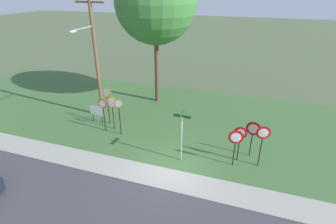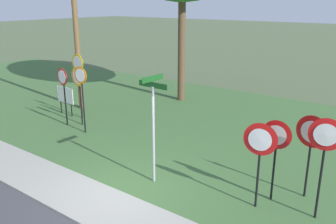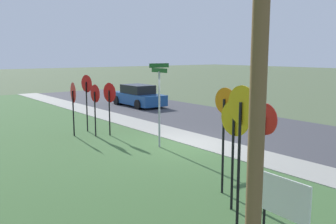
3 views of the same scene
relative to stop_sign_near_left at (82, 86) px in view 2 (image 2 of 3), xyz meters
The scene contains 14 objects.
ground_plane 5.21m from the stop_sign_near_left, 29.66° to the right, with size 160.00×160.00×0.00m, color #4C5B3D.
sidewalk_strip 5.61m from the stop_sign_near_left, 37.19° to the right, with size 44.00×1.60×0.06m, color #99968C.
grass_median 5.85m from the stop_sign_near_left, 40.40° to the left, with size 44.00×12.00×0.04m, color #3D6033.
stop_sign_near_left is the anchor object (origin of this frame).
stop_sign_near_right 1.86m from the stop_sign_near_left, 143.23° to the left, with size 0.73×0.11×2.77m.
stop_sign_far_left 1.27m from the stop_sign_near_left, behind, with size 0.66×0.12×2.34m.
stop_sign_far_center 0.97m from the stop_sign_near_left, 146.51° to the left, with size 0.76×0.10×2.38m.
yield_sign_near_left 8.21m from the stop_sign_near_left, ahead, with size 0.83×0.15×2.21m.
yield_sign_near_right 8.72m from the stop_sign_near_left, ahead, with size 0.75×0.17×2.46m.
yield_sign_far_left 7.57m from the stop_sign_near_left, ahead, with size 0.73×0.11×2.13m.
yield_sign_far_right 7.44m from the stop_sign_near_left, ahead, with size 0.80×0.17×2.18m.
street_name_post 4.77m from the stop_sign_near_left, 17.23° to the right, with size 0.96×0.82×3.02m.
utility_pole 4.50m from the stop_sign_near_left, 143.68° to the left, with size 2.10×2.46×9.08m.
notice_board 2.80m from the stop_sign_near_left, 156.70° to the left, with size 1.10×0.09×1.25m.
Camera 2 is at (6.04, -6.01, 4.91)m, focal length 38.20 mm.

